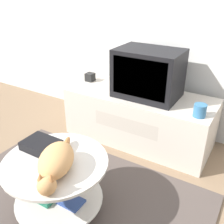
{
  "coord_description": "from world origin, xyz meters",
  "views": [
    {
      "loc": [
        0.97,
        -0.96,
        1.45
      ],
      "look_at": [
        0.07,
        0.52,
        0.57
      ],
      "focal_mm": 42.0,
      "sensor_mm": 36.0,
      "label": 1
    }
  ],
  "objects_px": {
    "tv": "(148,73)",
    "dvd_box": "(41,145)",
    "speaker": "(90,77)",
    "cat": "(56,162)"
  },
  "relations": [
    {
      "from": "speaker",
      "to": "cat",
      "type": "distance_m",
      "value": 1.42
    },
    {
      "from": "speaker",
      "to": "cat",
      "type": "height_order",
      "value": "cat"
    },
    {
      "from": "tv",
      "to": "dvd_box",
      "type": "distance_m",
      "value": 1.14
    },
    {
      "from": "cat",
      "to": "dvd_box",
      "type": "bearing_deg",
      "value": -143.38
    },
    {
      "from": "dvd_box",
      "to": "cat",
      "type": "xyz_separation_m",
      "value": [
        0.25,
        -0.13,
        0.04
      ]
    },
    {
      "from": "tv",
      "to": "speaker",
      "type": "distance_m",
      "value": 0.7
    },
    {
      "from": "tv",
      "to": "dvd_box",
      "type": "xyz_separation_m",
      "value": [
        -0.27,
        -1.08,
        -0.23
      ]
    },
    {
      "from": "cat",
      "to": "tv",
      "type": "bearing_deg",
      "value": 152.39
    },
    {
      "from": "cat",
      "to": "speaker",
      "type": "bearing_deg",
      "value": -178.91
    },
    {
      "from": "tv",
      "to": "dvd_box",
      "type": "bearing_deg",
      "value": -104.11
    }
  ]
}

